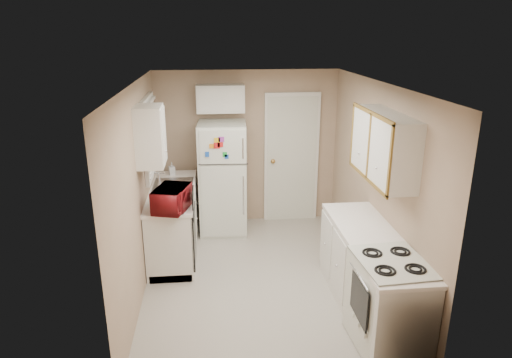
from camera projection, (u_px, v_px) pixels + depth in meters
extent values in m
plane|color=beige|center=(260.00, 279.00, 5.70)|extent=(3.80, 3.80, 0.00)
plane|color=white|center=(261.00, 84.00, 4.95)|extent=(3.80, 3.80, 0.00)
plane|color=tan|center=(138.00, 192.00, 5.19)|extent=(3.80, 3.80, 0.00)
plane|color=tan|center=(376.00, 184.00, 5.45)|extent=(3.80, 3.80, 0.00)
plane|color=tan|center=(247.00, 148.00, 7.12)|extent=(2.80, 2.80, 0.00)
plane|color=tan|center=(287.00, 269.00, 3.53)|extent=(2.80, 2.80, 0.00)
cube|color=silver|center=(174.00, 221.00, 6.30)|extent=(0.60, 1.80, 0.90)
cube|color=black|center=(194.00, 236.00, 5.75)|extent=(0.03, 0.58, 0.72)
cube|color=gray|center=(173.00, 189.00, 6.31)|extent=(0.54, 0.74, 0.16)
imported|color=maroon|center=(172.00, 198.00, 5.43)|extent=(0.57, 0.41, 0.34)
imported|color=white|center=(172.00, 168.00, 6.78)|extent=(0.10, 0.11, 0.19)
cube|color=silver|center=(150.00, 137.00, 6.06)|extent=(0.10, 0.98, 1.08)
cube|color=silver|center=(150.00, 136.00, 5.22)|extent=(0.30, 0.45, 0.70)
cube|color=silver|center=(223.00, 178.00, 6.83)|extent=(0.73, 0.71, 1.68)
cube|color=silver|center=(220.00, 98.00, 6.69)|extent=(0.70, 0.30, 0.40)
cube|color=silver|center=(291.00, 159.00, 7.20)|extent=(0.86, 0.06, 2.08)
cube|color=silver|center=(370.00, 275.00, 4.90)|extent=(0.60, 2.00, 0.90)
cube|color=silver|center=(389.00, 303.00, 4.38)|extent=(0.66, 0.80, 0.92)
cube|color=silver|center=(384.00, 146.00, 4.78)|extent=(0.30, 1.20, 0.70)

